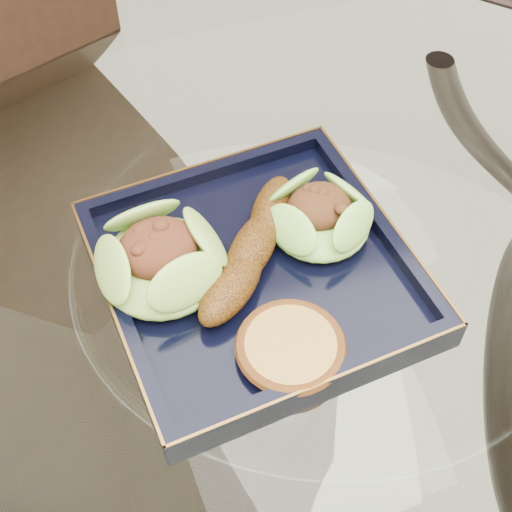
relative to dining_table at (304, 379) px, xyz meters
name	(u,v)px	position (x,y,z in m)	size (l,w,h in m)	color
dining_table	(304,379)	(0.00, 0.00, 0.00)	(1.13, 1.13, 0.77)	white
dining_chair	(50,253)	(-0.24, 0.29, -0.02)	(0.57, 0.57, 1.03)	black
navy_plate	(256,276)	(-0.05, 0.03, 0.17)	(0.27, 0.27, 0.02)	black
lettuce_wrap_left	(161,262)	(-0.13, 0.05, 0.20)	(0.11, 0.11, 0.04)	olive
lettuce_wrap_right	(320,218)	(0.03, 0.05, 0.20)	(0.10, 0.10, 0.03)	#6BAD32
roasted_plantain	(252,248)	(-0.05, 0.04, 0.20)	(0.18, 0.04, 0.03)	#593209
crumb_patty	(290,348)	(-0.05, -0.06, 0.19)	(0.08, 0.08, 0.02)	#A98138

